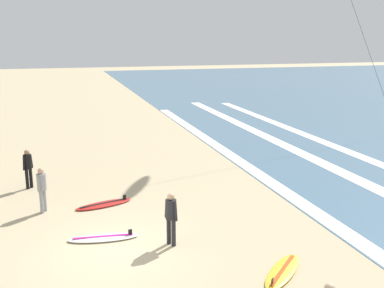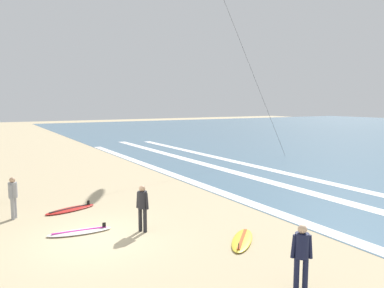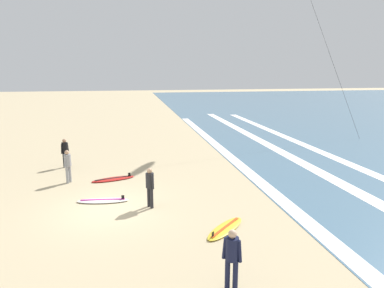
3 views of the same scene
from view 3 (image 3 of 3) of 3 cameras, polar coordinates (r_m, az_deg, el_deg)
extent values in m
plane|color=tan|center=(13.91, -13.37, -10.49)|extent=(160.00, 160.00, 0.00)
cube|color=white|center=(16.34, 12.11, -6.90)|extent=(46.06, 0.66, 0.01)
cube|color=white|center=(17.78, 23.70, -6.12)|extent=(53.51, 0.79, 0.01)
cube|color=white|center=(19.91, 28.50, -4.67)|extent=(49.64, 0.73, 0.01)
cylinder|color=black|center=(20.18, -20.58, -2.57)|extent=(0.13, 0.13, 0.82)
cylinder|color=black|center=(20.29, -20.13, -2.46)|extent=(0.13, 0.13, 0.82)
cylinder|color=black|center=(20.07, -20.50, -0.58)|extent=(0.32, 0.32, 0.58)
cylinder|color=black|center=(19.97, -20.93, -0.75)|extent=(0.16, 0.16, 0.56)
cylinder|color=black|center=(20.19, -20.07, -0.55)|extent=(0.16, 0.16, 0.56)
sphere|color=#9E7051|center=(20.00, -20.58, 0.49)|extent=(0.21, 0.21, 0.21)
cylinder|color=#232328|center=(13.56, -6.75, -8.96)|extent=(0.13, 0.13, 0.82)
cylinder|color=#232328|center=(13.72, -7.23, -8.73)|extent=(0.13, 0.13, 0.82)
cylinder|color=#232328|center=(13.41, -7.07, -6.05)|extent=(0.32, 0.32, 0.58)
cylinder|color=#232328|center=(13.27, -6.61, -6.35)|extent=(0.16, 0.15, 0.56)
cylinder|color=#232328|center=(13.56, -7.52, -5.96)|extent=(0.16, 0.15, 0.56)
sphere|color=tan|center=(13.29, -7.12, -4.48)|extent=(0.21, 0.21, 0.21)
cylinder|color=#141938|center=(8.94, 7.25, -21.01)|extent=(0.13, 0.13, 0.82)
cylinder|color=#141938|center=(8.99, 5.95, -20.78)|extent=(0.13, 0.13, 0.82)
cylinder|color=#141938|center=(8.60, 6.72, -16.99)|extent=(0.32, 0.32, 0.58)
cylinder|color=#141938|center=(8.57, 7.96, -17.34)|extent=(0.15, 0.16, 0.56)
cylinder|color=#141938|center=(8.66, 5.48, -16.92)|extent=(0.15, 0.16, 0.56)
sphere|color=#DBB28E|center=(8.42, 6.78, -14.70)|extent=(0.21, 0.21, 0.21)
cylinder|color=gray|center=(17.35, -20.13, -4.89)|extent=(0.13, 0.13, 0.82)
cylinder|color=gray|center=(17.50, -19.74, -4.71)|extent=(0.13, 0.13, 0.82)
cylinder|color=gray|center=(17.24, -20.10, -2.57)|extent=(0.32, 0.32, 0.58)
cylinder|color=gray|center=(17.10, -20.47, -2.80)|extent=(0.16, 0.14, 0.56)
cylinder|color=gray|center=(17.39, -19.73, -2.51)|extent=(0.16, 0.14, 0.56)
sphere|color=tan|center=(17.15, -20.19, -1.33)|extent=(0.21, 0.21, 0.21)
ellipsoid|color=red|center=(17.35, -13.03, -5.70)|extent=(1.15, 2.18, 0.09)
cube|color=black|center=(17.33, -13.04, -5.55)|extent=(0.59, 1.74, 0.01)
cube|color=black|center=(17.50, -10.44, -5.00)|extent=(0.05, 0.12, 0.16)
ellipsoid|color=yellow|center=(11.96, 5.58, -13.86)|extent=(1.91, 1.91, 0.09)
cube|color=#D84C19|center=(11.94, 5.59, -13.65)|extent=(1.33, 1.34, 0.01)
cube|color=black|center=(11.27, 3.50, -14.84)|extent=(0.10, 0.10, 0.16)
ellipsoid|color=silver|center=(14.69, -14.68, -9.13)|extent=(0.80, 2.15, 0.09)
cube|color=#BF198C|center=(14.67, -14.69, -8.95)|extent=(0.28, 1.79, 0.01)
cube|color=black|center=(14.52, -11.48, -8.69)|extent=(0.03, 0.12, 0.16)
cylinder|color=#333333|center=(29.54, 21.43, 15.56)|extent=(3.28, 5.27, 14.85)
camera|label=1|loc=(2.43, -86.38, 17.43)|focal=42.55mm
camera|label=2|loc=(4.31, -78.99, -10.30)|focal=34.56mm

